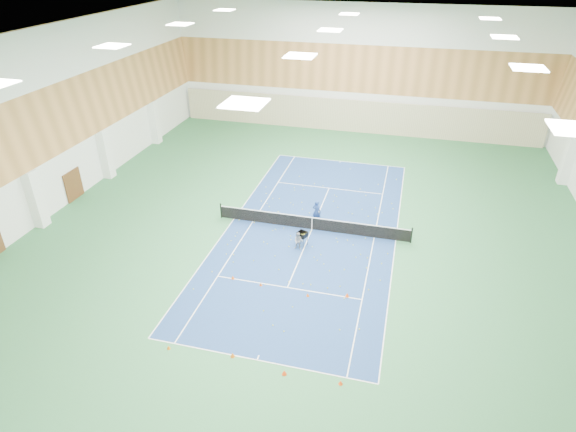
% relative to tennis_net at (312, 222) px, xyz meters
% --- Properties ---
extents(ground, '(40.00, 40.00, 0.00)m').
position_rel_tennis_net_xyz_m(ground, '(0.00, 0.00, -0.55)').
color(ground, '#2D693D').
rests_on(ground, ground).
extents(room_shell, '(36.00, 40.00, 12.00)m').
position_rel_tennis_net_xyz_m(room_shell, '(0.00, 0.00, 5.45)').
color(room_shell, white).
rests_on(room_shell, ground).
extents(wood_cladding, '(36.00, 40.00, 8.00)m').
position_rel_tennis_net_xyz_m(wood_cladding, '(0.00, 0.00, 7.45)').
color(wood_cladding, '#C18347').
rests_on(wood_cladding, room_shell).
extents(ceiling_light_grid, '(21.40, 25.40, 0.06)m').
position_rel_tennis_net_xyz_m(ceiling_light_grid, '(0.00, 0.00, 11.37)').
color(ceiling_light_grid, white).
rests_on(ceiling_light_grid, room_shell).
extents(court_surface, '(10.97, 23.77, 0.01)m').
position_rel_tennis_net_xyz_m(court_surface, '(0.00, 0.00, -0.55)').
color(court_surface, navy).
rests_on(court_surface, ground).
extents(tennis_balls_scatter, '(10.57, 22.77, 0.07)m').
position_rel_tennis_net_xyz_m(tennis_balls_scatter, '(0.00, 0.00, -0.50)').
color(tennis_balls_scatter, yellow).
rests_on(tennis_balls_scatter, ground).
extents(tennis_net, '(12.80, 0.10, 1.10)m').
position_rel_tennis_net_xyz_m(tennis_net, '(0.00, 0.00, 0.00)').
color(tennis_net, black).
rests_on(tennis_net, ground).
extents(back_curtain, '(35.40, 0.16, 3.20)m').
position_rel_tennis_net_xyz_m(back_curtain, '(0.00, 19.75, 1.05)').
color(back_curtain, '#C6B793').
rests_on(back_curtain, ground).
extents(door_left_b, '(0.08, 1.80, 2.20)m').
position_rel_tennis_net_xyz_m(door_left_b, '(-17.92, 0.00, 0.55)').
color(door_left_b, '#593319').
rests_on(door_left_b, ground).
extents(coach, '(0.71, 0.57, 1.69)m').
position_rel_tennis_net_xyz_m(coach, '(0.10, 0.95, 0.30)').
color(coach, navy).
rests_on(coach, ground).
extents(child_court, '(0.58, 0.45, 1.16)m').
position_rel_tennis_net_xyz_m(child_court, '(-0.31, -2.50, 0.03)').
color(child_court, gray).
rests_on(child_court, ground).
extents(ball_cart, '(0.75, 0.75, 1.01)m').
position_rel_tennis_net_xyz_m(ball_cart, '(-0.18, -2.07, -0.05)').
color(ball_cart, black).
rests_on(ball_cart, ground).
extents(cone_svc_a, '(0.20, 0.20, 0.22)m').
position_rel_tennis_net_xyz_m(cone_svc_a, '(-3.19, -6.40, -0.44)').
color(cone_svc_a, '#E14D0B').
rests_on(cone_svc_a, ground).
extents(cone_svc_b, '(0.18, 0.18, 0.20)m').
position_rel_tennis_net_xyz_m(cone_svc_b, '(-1.47, -6.59, -0.45)').
color(cone_svc_b, '#D6490B').
rests_on(cone_svc_b, ground).
extents(cone_svc_c, '(0.18, 0.18, 0.20)m').
position_rel_tennis_net_xyz_m(cone_svc_c, '(1.24, -6.84, -0.45)').
color(cone_svc_c, '#D74D0B').
rests_on(cone_svc_c, ground).
extents(cone_svc_d, '(0.23, 0.23, 0.25)m').
position_rel_tennis_net_xyz_m(cone_svc_d, '(3.30, -6.34, -0.43)').
color(cone_svc_d, '#F64D0C').
rests_on(cone_svc_d, ground).
extents(cone_base_a, '(0.18, 0.18, 0.20)m').
position_rel_tennis_net_xyz_m(cone_base_a, '(-4.22, -12.25, -0.45)').
color(cone_base_a, orange).
rests_on(cone_base_a, ground).
extents(cone_base_b, '(0.22, 0.22, 0.24)m').
position_rel_tennis_net_xyz_m(cone_base_b, '(-1.15, -11.96, -0.43)').
color(cone_base_b, '#D55D0B').
rests_on(cone_base_b, ground).
extents(cone_base_c, '(0.22, 0.22, 0.25)m').
position_rel_tennis_net_xyz_m(cone_base_c, '(1.42, -12.37, -0.43)').
color(cone_base_c, '#FF410D').
rests_on(cone_base_c, ground).
extents(cone_base_d, '(0.20, 0.20, 0.22)m').
position_rel_tennis_net_xyz_m(cone_base_d, '(3.90, -12.28, -0.44)').
color(cone_base_d, '#FF420D').
rests_on(cone_base_d, ground).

